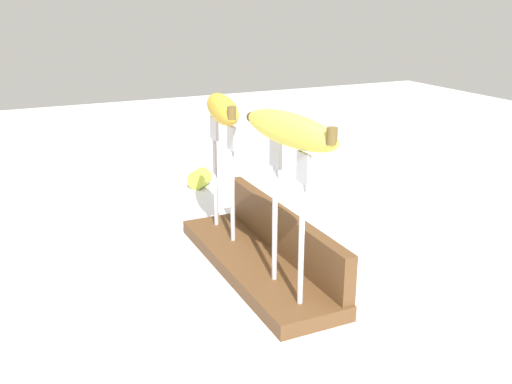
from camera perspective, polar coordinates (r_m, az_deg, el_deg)
name	(u,v)px	position (r m, az deg, el deg)	size (l,w,h in m)	color
ground_plane	(256,270)	(0.84, 0.00, -7.79)	(3.00, 3.00, 0.00)	silver
wooden_board	(256,264)	(0.84, 0.00, -7.16)	(0.36, 0.10, 0.02)	brown
board_backstop	(283,231)	(0.84, 2.69, -3.92)	(0.35, 0.02, 0.07)	brown
fork_stand_left	(223,167)	(0.88, -3.29, 2.47)	(0.10, 0.01, 0.18)	#B2B2B7
fork_stand_right	(288,207)	(0.70, 3.22, -1.53)	(0.10, 0.01, 0.19)	#B2B2B7
banana_raised_left	(222,109)	(0.86, -3.40, 8.32)	(0.18, 0.08, 0.04)	gold
banana_raised_right	(290,129)	(0.67, 3.37, 6.28)	(0.18, 0.06, 0.04)	#DBD147
banana_chunk_near	(200,178)	(1.20, -5.65, 1.37)	(0.06, 0.06, 0.04)	#B2C138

